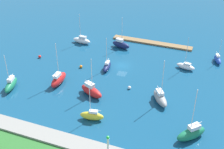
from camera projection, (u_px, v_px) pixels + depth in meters
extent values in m
plane|color=navy|center=(122.00, 66.00, 81.48)|extent=(160.00, 160.00, 0.00)
cube|color=olive|center=(152.00, 43.00, 93.32)|extent=(24.97, 2.43, 0.53)
cube|color=gray|center=(64.00, 142.00, 55.42)|extent=(56.13, 3.51, 1.60)
cylinder|color=silver|center=(108.00, 145.00, 51.45)|extent=(0.36, 0.36, 3.20)
sphere|color=green|center=(108.00, 137.00, 50.49)|extent=(0.56, 0.56, 0.56)
ellipsoid|color=red|center=(91.00, 91.00, 69.14)|extent=(6.75, 4.43, 2.16)
cube|color=silver|center=(90.00, 85.00, 68.63)|extent=(2.62, 2.06, 0.96)
cylinder|color=silver|center=(92.00, 74.00, 66.43)|extent=(0.15, 0.15, 7.50)
cylinder|color=silver|center=(89.00, 82.00, 68.50)|extent=(2.20, 1.02, 0.12)
ellipsoid|color=#141E4C|center=(121.00, 45.00, 90.40)|extent=(6.18, 3.26, 2.00)
cube|color=silver|center=(120.00, 40.00, 89.88)|extent=(2.33, 1.62, 0.87)
cylinder|color=silver|center=(122.00, 30.00, 87.75)|extent=(0.14, 0.14, 7.61)
cylinder|color=silver|center=(118.00, 38.00, 89.91)|extent=(2.84, 0.79, 0.11)
ellipsoid|color=#19724C|center=(11.00, 85.00, 71.56)|extent=(3.34, 6.50, 1.99)
cube|color=silver|center=(11.00, 79.00, 71.27)|extent=(1.61, 2.45, 0.76)
cylinder|color=silver|center=(7.00, 69.00, 68.93)|extent=(0.15, 0.15, 7.11)
cylinder|color=silver|center=(11.00, 76.00, 71.26)|extent=(0.70, 2.19, 0.12)
ellipsoid|color=white|center=(82.00, 41.00, 93.21)|extent=(6.08, 2.25, 1.75)
cube|color=silver|center=(83.00, 37.00, 92.39)|extent=(2.22, 1.26, 0.75)
cylinder|color=silver|center=(80.00, 26.00, 90.87)|extent=(0.14, 0.14, 7.66)
cylinder|color=silver|center=(84.00, 36.00, 91.99)|extent=(2.26, 0.26, 0.11)
ellipsoid|color=gray|center=(160.00, 98.00, 66.97)|extent=(5.29, 6.46, 1.93)
cube|color=silver|center=(160.00, 92.00, 66.70)|extent=(2.32, 2.60, 0.75)
cylinder|color=silver|center=(163.00, 79.00, 63.90)|extent=(0.15, 0.15, 8.82)
cylinder|color=silver|center=(159.00, 89.00, 66.81)|extent=(1.55, 2.22, 0.12)
ellipsoid|color=#2347B2|center=(218.00, 60.00, 82.83)|extent=(2.88, 4.85, 1.59)
cube|color=silver|center=(218.00, 56.00, 82.60)|extent=(1.34, 1.86, 0.50)
cylinder|color=silver|center=(220.00, 49.00, 80.83)|extent=(0.11, 0.11, 5.32)
cylinder|color=silver|center=(218.00, 53.00, 82.85)|extent=(0.87, 2.18, 0.09)
ellipsoid|color=yellow|center=(92.00, 116.00, 61.75)|extent=(5.15, 2.30, 1.86)
cube|color=silver|center=(94.00, 112.00, 61.06)|extent=(1.92, 1.17, 0.54)
cylinder|color=silver|center=(90.00, 101.00, 59.82)|extent=(0.12, 0.12, 5.72)
cylinder|color=silver|center=(96.00, 110.00, 60.77)|extent=(2.20, 0.48, 0.10)
ellipsoid|color=red|center=(59.00, 80.00, 73.15)|extent=(2.01, 6.46, 2.42)
cube|color=silver|center=(57.00, 75.00, 71.91)|extent=(1.19, 2.33, 0.78)
cylinder|color=silver|center=(57.00, 60.00, 70.57)|extent=(0.15, 0.15, 8.51)
cylinder|color=silver|center=(56.00, 74.00, 71.26)|extent=(0.15, 2.60, 0.12)
ellipsoid|color=#141E4C|center=(107.00, 67.00, 79.50)|extent=(2.21, 5.42, 1.53)
cube|color=silver|center=(107.00, 63.00, 79.30)|extent=(1.17, 2.00, 0.55)
cylinder|color=silver|center=(107.00, 52.00, 76.87)|extent=(0.13, 0.13, 7.73)
cylinder|color=silver|center=(108.00, 60.00, 79.49)|extent=(0.39, 2.34, 0.10)
ellipsoid|color=#19724C|center=(191.00, 134.00, 56.88)|extent=(5.88, 6.14, 2.27)
cube|color=silver|center=(194.00, 127.00, 56.26)|extent=(2.49, 2.55, 0.85)
cylinder|color=silver|center=(194.00, 111.00, 53.78)|extent=(0.15, 0.15, 9.17)
cylinder|color=silver|center=(196.00, 124.00, 56.12)|extent=(1.78, 1.93, 0.12)
ellipsoid|color=white|center=(186.00, 67.00, 79.60)|extent=(5.24, 2.70, 1.51)
cube|color=silver|center=(187.00, 64.00, 78.91)|extent=(1.97, 1.37, 0.41)
cylinder|color=silver|center=(187.00, 51.00, 77.35)|extent=(0.12, 0.12, 7.58)
cylinder|color=silver|center=(189.00, 63.00, 78.55)|extent=(2.00, 0.53, 0.10)
sphere|color=white|center=(129.00, 88.00, 71.69)|extent=(0.78, 0.78, 0.78)
sphere|color=red|center=(40.00, 57.00, 85.16)|extent=(0.83, 0.83, 0.83)
sphere|color=orange|center=(81.00, 67.00, 80.31)|extent=(0.80, 0.80, 0.80)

